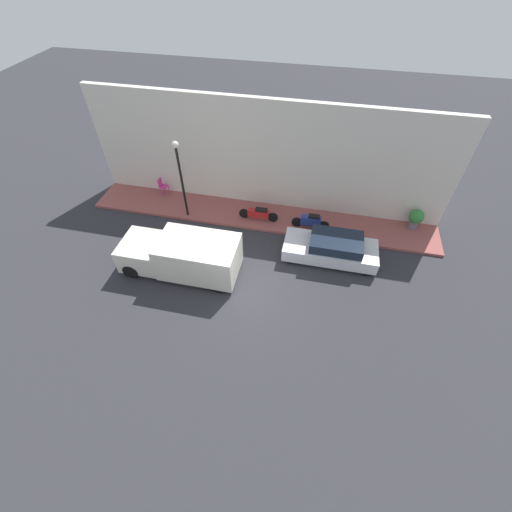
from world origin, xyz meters
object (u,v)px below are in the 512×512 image
Objects in this scene: streetlamp at (180,169)px; motorcycle_red at (259,213)px; delivery_van at (182,255)px; parked_car at (332,248)px; motorcycle_blue at (311,221)px; potted_plant at (416,218)px; cafe_chair at (162,185)px.

motorcycle_red is at bearing -84.14° from streetlamp.
motorcycle_red is (4.05, -2.62, -0.42)m from delivery_van.
parked_car is 2.26× the size of motorcycle_blue.
motorcycle_blue is at bearing -87.48° from streetlamp.
cafe_chair is (0.10, 13.58, -0.09)m from potted_plant.
delivery_van reaches higher than motorcycle_blue.
motorcycle_red is at bearing 97.37° from potted_plant.
parked_car is 10.06m from cafe_chair.
delivery_van is 2.78× the size of motorcycle_blue.
motorcycle_blue is at bearing -53.47° from delivery_van.
potted_plant is at bearing -83.12° from streetlamp.
delivery_van is at bearing 126.53° from motorcycle_blue.
delivery_van is 6.05m from cafe_chair.
streetlamp is at bearing 17.72° from delivery_van.
potted_plant is at bearing -90.41° from cafe_chair.
potted_plant reaches higher than motorcycle_blue.
delivery_van is at bearing 108.73° from parked_car.
motorcycle_blue is at bearing -98.11° from cafe_chair.
motorcycle_red is 7.88m from potted_plant.
parked_car is 6.82m from delivery_van.
streetlamp reaches higher than parked_car.
parked_car is at bearing -71.27° from delivery_van.
motorcycle_red is 2.15× the size of cafe_chair.
delivery_van is at bearing 115.88° from potted_plant.
delivery_van is 4.84× the size of potted_plant.
cafe_chair is (1.50, 1.99, -2.19)m from streetlamp.
streetlamp is (-0.39, 3.78, 2.35)m from motorcycle_red.
cafe_chair is at bearing 53.06° from streetlamp.
motorcycle_blue is at bearing 102.32° from potted_plant.
parked_car reaches higher than cafe_chair.
motorcycle_red is (1.86, 3.84, -0.07)m from parked_car.
delivery_van is at bearing -148.51° from cafe_chair.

